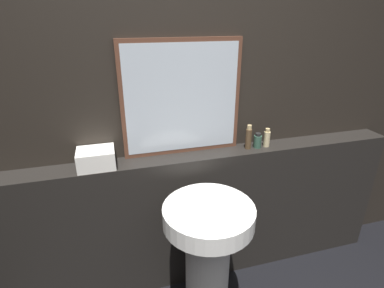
{
  "coord_description": "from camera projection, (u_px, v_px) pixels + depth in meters",
  "views": [
    {
      "loc": [
        -0.45,
        -0.08,
        1.81
      ],
      "look_at": [
        -0.0,
        1.49,
        1.1
      ],
      "focal_mm": 28.0,
      "sensor_mm": 36.0,
      "label": 1
    }
  ],
  "objects": [
    {
      "name": "wall_back",
      "position": [
        184.0,
        110.0,
        1.91
      ],
      "size": [
        8.0,
        0.06,
        2.5
      ],
      "color": "black",
      "rests_on": "ground_plane"
    },
    {
      "name": "mirror",
      "position": [
        182.0,
        99.0,
        1.83
      ],
      "size": [
        0.75,
        0.03,
        0.71
      ],
      "color": "#563323",
      "rests_on": "vanity_counter"
    },
    {
      "name": "pedestal_sink",
      "position": [
        207.0,
        253.0,
        1.72
      ],
      "size": [
        0.5,
        0.5,
        0.88
      ],
      "color": "white",
      "rests_on": "ground_plane"
    },
    {
      "name": "lotion_bottle",
      "position": [
        267.0,
        138.0,
        2.02
      ],
      "size": [
        0.04,
        0.04,
        0.13
      ],
      "color": "#C6B284",
      "rests_on": "vanity_counter"
    },
    {
      "name": "conditioner_bottle",
      "position": [
        258.0,
        141.0,
        2.01
      ],
      "size": [
        0.05,
        0.05,
        0.1
      ],
      "color": "#2D4C3D",
      "rests_on": "vanity_counter"
    },
    {
      "name": "shampoo_bottle",
      "position": [
        249.0,
        138.0,
        1.98
      ],
      "size": [
        0.04,
        0.04,
        0.17
      ],
      "color": "#4C3823",
      "rests_on": "vanity_counter"
    },
    {
      "name": "vanity_counter",
      "position": [
        189.0,
        219.0,
        2.11
      ],
      "size": [
        2.97,
        0.18,
        0.98
      ],
      "color": "black",
      "rests_on": "ground_plane"
    },
    {
      "name": "towel_stack",
      "position": [
        96.0,
        158.0,
        1.75
      ],
      "size": [
        0.21,
        0.17,
        0.11
      ],
      "color": "silver",
      "rests_on": "vanity_counter"
    }
  ]
}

